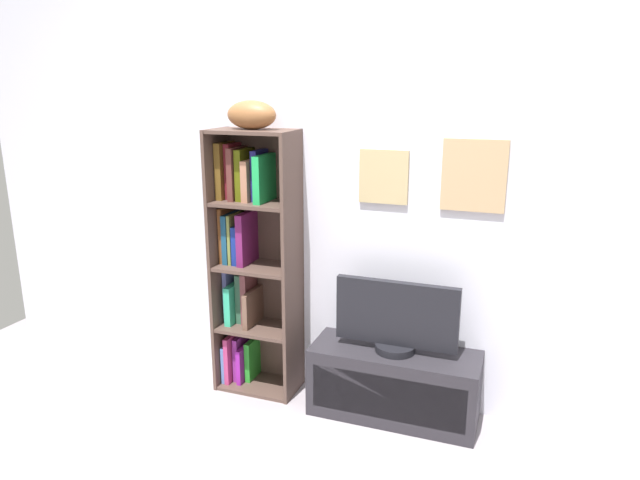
{
  "coord_description": "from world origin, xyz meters",
  "views": [
    {
      "loc": [
        1.05,
        -1.91,
        1.8
      ],
      "look_at": [
        0.04,
        0.85,
        1.0
      ],
      "focal_mm": 32.36,
      "sensor_mm": 36.0,
      "label": 1
    }
  ],
  "objects_px": {
    "television": "(396,318)",
    "football": "(251,115)",
    "bookshelf": "(250,259)",
    "tv_stand": "(394,383)"
  },
  "relations": [
    {
      "from": "television",
      "to": "football",
      "type": "bearing_deg",
      "value": 177.9
    },
    {
      "from": "football",
      "to": "television",
      "type": "relative_size",
      "value": 0.44
    },
    {
      "from": "bookshelf",
      "to": "football",
      "type": "bearing_deg",
      "value": -30.73
    },
    {
      "from": "football",
      "to": "bookshelf",
      "type": "bearing_deg",
      "value": 149.27
    },
    {
      "from": "football",
      "to": "television",
      "type": "xyz_separation_m",
      "value": [
        0.84,
        -0.03,
        -1.05
      ]
    },
    {
      "from": "bookshelf",
      "to": "football",
      "type": "distance_m",
      "value": 0.83
    },
    {
      "from": "tv_stand",
      "to": "football",
      "type": "bearing_deg",
      "value": 177.82
    },
    {
      "from": "bookshelf",
      "to": "football",
      "type": "height_order",
      "value": "football"
    },
    {
      "from": "football",
      "to": "tv_stand",
      "type": "relative_size",
      "value": 0.32
    },
    {
      "from": "tv_stand",
      "to": "television",
      "type": "xyz_separation_m",
      "value": [
        0.0,
        0.0,
        0.39
      ]
    }
  ]
}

